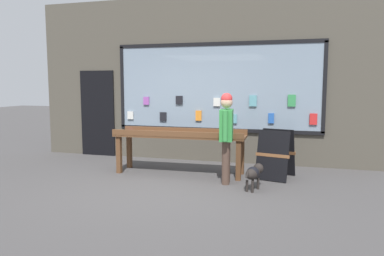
{
  "coord_description": "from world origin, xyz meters",
  "views": [
    {
      "loc": [
        2.25,
        -5.97,
        1.77
      ],
      "look_at": [
        0.31,
        0.78,
        0.95
      ],
      "focal_mm": 35.0,
      "sensor_mm": 36.0,
      "label": 1
    }
  ],
  "objects_px": {
    "small_dog": "(254,173)",
    "sandwich_board_sign": "(276,154)",
    "display_table_main": "(180,138)",
    "person_browsing": "(226,131)"
  },
  "relations": [
    {
      "from": "display_table_main",
      "to": "small_dog",
      "type": "distance_m",
      "value": 1.78
    },
    {
      "from": "display_table_main",
      "to": "small_dog",
      "type": "relative_size",
      "value": 4.44
    },
    {
      "from": "display_table_main",
      "to": "small_dog",
      "type": "xyz_separation_m",
      "value": [
        1.55,
        -0.77,
        -0.42
      ]
    },
    {
      "from": "small_dog",
      "to": "sandwich_board_sign",
      "type": "height_order",
      "value": "sandwich_board_sign"
    },
    {
      "from": "person_browsing",
      "to": "small_dog",
      "type": "relative_size",
      "value": 2.76
    },
    {
      "from": "display_table_main",
      "to": "person_browsing",
      "type": "xyz_separation_m",
      "value": [
        1.02,
        -0.47,
        0.23
      ]
    },
    {
      "from": "small_dog",
      "to": "sandwich_board_sign",
      "type": "relative_size",
      "value": 0.64
    },
    {
      "from": "sandwich_board_sign",
      "to": "person_browsing",
      "type": "bearing_deg",
      "value": -128.36
    },
    {
      "from": "display_table_main",
      "to": "sandwich_board_sign",
      "type": "distance_m",
      "value": 1.87
    },
    {
      "from": "display_table_main",
      "to": "sandwich_board_sign",
      "type": "relative_size",
      "value": 2.85
    }
  ]
}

